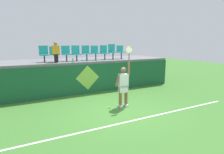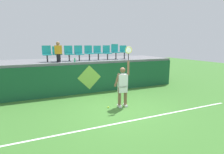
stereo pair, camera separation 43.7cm
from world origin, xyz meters
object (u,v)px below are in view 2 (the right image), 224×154
(water_bottle, at_px, (75,60))
(stadium_chair_5, at_px, (98,52))
(stadium_chair_0, at_px, (47,53))
(stadium_chair_1, at_px, (57,53))
(stadium_chair_3, at_px, (79,53))
(stadium_chair_4, at_px, (89,52))
(tennis_ball, at_px, (108,107))
(stadium_chair_2, at_px, (69,53))
(stadium_chair_7, at_px, (115,51))
(spectator_0, at_px, (58,52))
(stadium_chair_8, at_px, (124,51))
(stadium_chair_6, at_px, (107,52))
(tennis_player, at_px, (123,85))

(water_bottle, xyz_separation_m, stadium_chair_5, (1.53, 0.78, 0.35))
(stadium_chair_0, xyz_separation_m, stadium_chair_5, (2.78, -0.00, 0.00))
(stadium_chair_1, bearing_deg, stadium_chair_3, 0.39)
(stadium_chair_3, xyz_separation_m, stadium_chair_4, (0.58, -0.00, 0.01))
(tennis_ball, height_order, stadium_chair_2, stadium_chair_2)
(stadium_chair_0, bearing_deg, stadium_chair_7, 0.01)
(spectator_0, bearing_deg, stadium_chair_8, 6.18)
(stadium_chair_6, height_order, stadium_chair_8, stadium_chair_6)
(water_bottle, bearing_deg, stadium_chair_7, 16.61)
(stadium_chair_6, distance_m, spectator_0, 2.87)
(water_bottle, relative_size, stadium_chair_5, 0.25)
(stadium_chair_8, bearing_deg, stadium_chair_2, 179.86)
(stadium_chair_4, bearing_deg, tennis_player, -85.26)
(water_bottle, distance_m, stadium_chair_2, 0.87)
(tennis_player, distance_m, stadium_chair_5, 3.74)
(stadium_chair_0, distance_m, stadium_chair_5, 2.78)
(tennis_player, xyz_separation_m, stadium_chair_8, (1.92, 3.54, 1.19))
(tennis_player, height_order, stadium_chair_5, tennis_player)
(stadium_chair_0, relative_size, stadium_chair_8, 1.03)
(stadium_chair_4, bearing_deg, stadium_chair_7, 0.10)
(stadium_chair_3, distance_m, stadium_chair_4, 0.58)
(stadium_chair_5, xyz_separation_m, stadium_chair_6, (0.57, 0.00, -0.01))
(tennis_ball, height_order, stadium_chair_1, stadium_chair_1)
(stadium_chair_4, relative_size, stadium_chair_5, 1.01)
(stadium_chair_0, relative_size, stadium_chair_2, 1.01)
(stadium_chair_5, relative_size, stadium_chair_6, 0.99)
(stadium_chair_1, bearing_deg, spectator_0, -90.00)
(stadium_chair_5, bearing_deg, spectator_0, -169.22)
(stadium_chair_0, xyz_separation_m, stadium_chair_4, (2.24, -0.00, 0.00))
(stadium_chair_4, bearing_deg, tennis_ball, -95.24)
(stadium_chair_7, distance_m, spectator_0, 3.40)
(stadium_chair_1, xyz_separation_m, stadium_chair_5, (2.27, 0.00, 0.01))
(stadium_chair_3, relative_size, stadium_chair_5, 1.02)
(stadium_chair_1, distance_m, stadium_chair_4, 1.73)
(tennis_player, relative_size, stadium_chair_1, 3.15)
(stadium_chair_0, relative_size, stadium_chair_1, 1.06)
(water_bottle, height_order, stadium_chair_1, stadium_chair_1)
(stadium_chair_4, distance_m, spectator_0, 1.79)
(water_bottle, bearing_deg, stadium_chair_1, 133.29)
(stadium_chair_3, distance_m, spectator_0, 1.24)
(stadium_chair_0, xyz_separation_m, stadium_chair_6, (3.34, -0.00, -0.01))
(stadium_chair_2, height_order, stadium_chair_6, stadium_chair_2)
(water_bottle, bearing_deg, stadium_chair_6, 20.52)
(stadium_chair_5, relative_size, spectator_0, 0.78)
(water_bottle, xyz_separation_m, stadium_chair_8, (3.21, 0.78, 0.36))
(stadium_chair_6, relative_size, spectator_0, 0.79)
(stadium_chair_0, xyz_separation_m, stadium_chair_1, (0.51, -0.01, -0.01))
(stadium_chair_2, bearing_deg, stadium_chair_5, -0.14)
(stadium_chair_8, distance_m, spectator_0, 3.97)
(stadium_chair_7, bearing_deg, water_bottle, -163.39)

